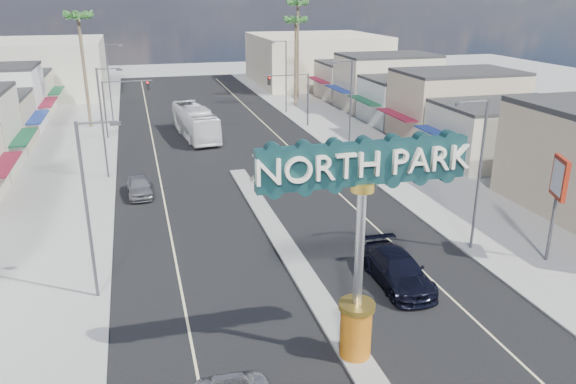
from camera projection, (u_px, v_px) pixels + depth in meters
ground at (235, 168)px, 48.99m from camera, size 160.00×160.00×0.00m
road at (235, 168)px, 48.99m from camera, size 20.00×120.00×0.01m
median_island at (282, 241)px, 34.42m from camera, size 1.30×30.00×0.16m
sidewalk_left at (65, 181)px, 45.47m from camera, size 8.00×120.00×0.12m
sidewalk_right at (383, 156)px, 52.47m from camera, size 8.00×120.00×0.12m
storefront_row_right at (416, 97)px, 65.80m from camera, size 12.00×42.00×6.00m
backdrop_far_left at (33, 68)px, 83.05m from camera, size 20.00×20.00×8.00m
backdrop_far_right at (316, 59)px, 94.05m from camera, size 20.00×20.00×8.00m
gateway_sign at (361, 228)px, 21.54m from camera, size 8.20×1.50×9.15m
traffic_signal_left at (122, 97)px, 57.99m from camera, size 5.09×0.45×6.00m
traffic_signal_right at (293, 90)px, 62.58m from camera, size 5.09×0.45×6.00m
streetlight_l_near at (90, 203)px, 26.52m from camera, size 2.03×0.22×9.00m
streetlight_l_mid at (104, 118)px, 44.69m from camera, size 2.03×0.22×9.00m
streetlight_l_far at (110, 79)px, 64.68m from camera, size 2.03×0.22×9.00m
streetlight_r_near at (477, 169)px, 31.73m from camera, size 2.03×0.22×9.00m
streetlight_r_mid at (349, 105)px, 49.90m from camera, size 2.03×0.22×9.00m
streetlight_r_far at (285, 73)px, 69.90m from camera, size 2.03×0.22×9.00m
palm_left_far at (79, 22)px, 60.08m from camera, size 2.60×2.60×13.10m
palm_right_mid at (296, 25)px, 72.32m from camera, size 2.60×2.60×12.10m
palm_right_far at (298, 9)px, 77.68m from camera, size 2.60×2.60×14.10m
suv_right at (398, 270)px, 29.23m from camera, size 2.45×5.81×1.67m
car_parked_left at (139, 186)px, 42.17m from camera, size 1.95×4.45×1.49m
car_parked_right at (314, 166)px, 47.08m from camera, size 2.25×4.87×1.55m
city_bus at (195, 122)px, 59.11m from camera, size 3.95×11.82×3.23m
bank_pylon_sign at (559, 184)px, 30.41m from camera, size 0.90×1.84×6.03m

